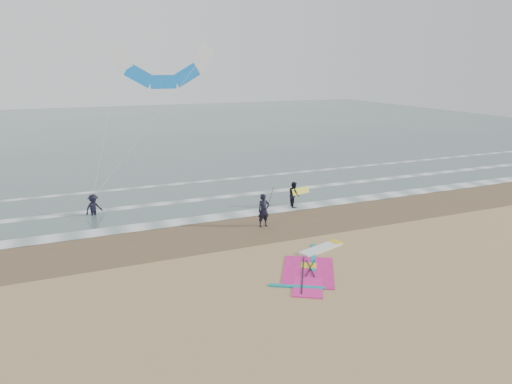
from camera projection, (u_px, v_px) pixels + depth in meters
name	position (u px, v px, depth m)	size (l,w,h in m)	color
ground	(320.00, 270.00, 18.98)	(120.00, 120.00, 0.00)	tan
sea_water	(139.00, 129.00, 61.68)	(120.00, 80.00, 0.02)	#47605E
wet_sand_band	(262.00, 226.00, 24.32)	(120.00, 5.00, 0.01)	brown
foam_waterline	(234.00, 203.00, 28.26)	(120.00, 9.15, 0.02)	white
windsurf_rig	(313.00, 265.00, 19.43)	(5.05, 4.79, 0.12)	white
person_standing	(264.00, 210.00, 23.97)	(0.65, 0.43, 1.78)	black
person_walking	(294.00, 194.00, 27.38)	(0.76, 0.59, 1.55)	black
person_wading	(93.00, 202.00, 25.72)	(1.04, 0.60, 1.61)	black
held_pole	(269.00, 202.00, 23.97)	(0.17, 0.86, 1.82)	black
carried_kiteboard	(301.00, 191.00, 27.38)	(1.30, 0.51, 0.39)	yellow
surf_kite	(163.00, 70.00, 29.28)	(8.61, 4.10, 8.67)	white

